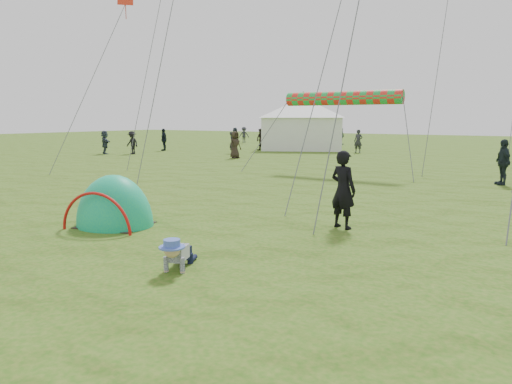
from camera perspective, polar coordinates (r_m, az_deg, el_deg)
The scene contains 20 objects.
ground at distance 7.91m, azimuth -16.47°, elevation -10.01°, with size 140.00×140.00×0.00m, color #22590E.
crawling_toddler at distance 7.91m, azimuth -9.85°, elevation -7.46°, with size 0.55×0.79×0.60m, color black, non-canonical shape.
popup_tent at distance 11.52m, azimuth -17.19°, elevation -4.01°, with size 1.90×1.57×2.46m, color #059589.
standing_adult at distance 10.77m, azimuth 10.83°, elevation 0.29°, with size 0.67×0.44×1.83m, color black.
event_marquee at distance 38.53m, azimuth 5.87°, elevation 8.75°, with size 6.62×6.62×4.55m, color white, non-canonical shape.
crowd_person_0 at distance 33.35m, azimuth -2.98°, elevation 6.17°, with size 0.58×0.38×1.58m, color black.
crowd_person_1 at distance 36.56m, azimuth 0.63°, elevation 6.57°, with size 0.84×0.66×1.73m, color black.
crowd_person_2 at distance 19.99m, azimuth 28.47°, elevation 3.31°, with size 1.03×0.43×1.76m, color #1D272C.
crowd_person_3 at distance 34.01m, azimuth -15.22°, elevation 5.97°, with size 1.06×0.61×1.63m, color black.
crowd_person_4 at distance 29.45m, azimuth -2.63°, elevation 5.91°, with size 0.84×0.55×1.73m, color #2D231B.
crowd_person_5 at distance 45.76m, azimuth -2.63°, elevation 7.03°, with size 1.52×0.48×1.63m, color black.
crowd_person_7 at distance 46.16m, azimuth 8.27°, elevation 6.93°, with size 0.77×0.60×1.59m, color #2E231D.
crowd_person_8 at distance 37.05m, azimuth -11.44°, elevation 6.43°, with size 1.02×0.43×1.74m, color black.
crowd_person_9 at distance 48.31m, azimuth -1.51°, elevation 7.16°, with size 1.07×0.61×1.65m, color #2E2E34.
crowd_person_10 at distance 49.35m, azimuth 2.45°, elevation 7.17°, with size 0.78×0.51×1.60m, color #3F2F28.
crowd_person_11 at distance 34.63m, azimuth -18.36°, elevation 5.91°, with size 1.56×0.50×1.68m, color #303B48.
crowd_person_12 at distance 34.92m, azimuth 12.66°, elevation 6.22°, with size 0.63×0.41×1.73m, color #2A2B31.
crowd_person_13 at distance 45.55m, azimuth 8.95°, elevation 6.97°, with size 0.83×0.65×1.71m, color #443B32.
crowd_person_14 at distance 45.38m, azimuth 10.63°, elevation 6.86°, with size 0.95×0.40×1.63m, color #253340.
rainbow_tube_kite at distance 21.77m, azimuth 10.71°, elevation 11.46°, with size 0.64×0.64×5.53m, color red.
Camera 1 is at (5.70, -4.85, 2.55)m, focal length 32.00 mm.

